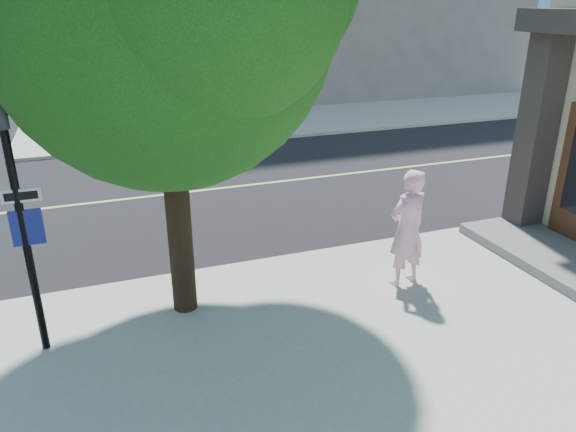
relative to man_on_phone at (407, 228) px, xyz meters
name	(u,v)px	position (x,y,z in m)	size (l,w,h in m)	color
ground	(12,306)	(-6.17, 1.68, -1.11)	(140.00, 140.00, 0.00)	black
road_ew	(31,210)	(-6.17, 6.18, -1.11)	(140.00, 9.00, 0.01)	black
sidewalk_ne	(302,82)	(7.33, 23.18, -1.05)	(29.00, 25.00, 0.12)	#A8AA9E
man_on_phone	(407,228)	(0.00, 0.00, 0.00)	(0.73, 0.48, 1.99)	#FEB3CF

